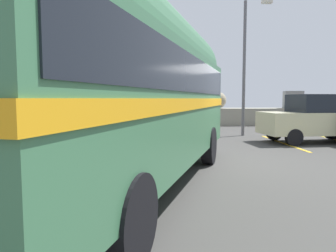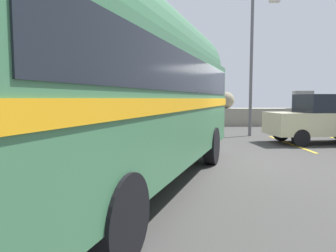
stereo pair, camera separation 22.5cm
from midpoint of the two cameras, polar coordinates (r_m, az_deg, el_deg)
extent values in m
cube|color=#3F3E3B|center=(8.57, 8.36, -6.57)|extent=(32.00, 26.00, 0.02)
cube|color=gray|center=(20.14, 1.95, 1.68)|extent=(31.36, 1.80, 1.10)
cube|color=#919F6E|center=(21.17, -18.51, 4.89)|extent=(1.78, 1.76, 1.34)
cube|color=gray|center=(20.17, -4.89, 4.48)|extent=(1.04, 1.09, 0.88)
sphere|color=gray|center=(20.27, 8.77, 4.65)|extent=(1.03, 1.03, 1.03)
cube|color=gray|center=(21.61, 21.46, 4.47)|extent=(1.30, 1.29, 1.09)
cube|color=gold|center=(12.81, 19.58, -2.90)|extent=(0.12, 4.40, 0.01)
cylinder|color=black|center=(8.88, -7.54, -2.95)|extent=(0.58, 1.00, 0.96)
cylinder|color=black|center=(8.25, 6.67, -3.55)|extent=(0.58, 1.00, 0.96)
cylinder|color=black|center=(3.37, -8.80, -16.36)|extent=(0.58, 1.00, 0.96)
cube|color=#3C734D|center=(5.97, -8.00, 3.52)|extent=(4.99, 8.72, 2.10)
cylinder|color=#3C734D|center=(6.03, -8.13, 13.54)|extent=(4.69, 8.34, 2.20)
cube|color=orange|center=(5.97, -8.01, 4.03)|extent=(5.06, 8.82, 0.20)
cube|color=black|center=(5.98, -8.07, 9.06)|extent=(4.91, 8.42, 0.64)
cube|color=silver|center=(10.07, 2.05, -0.80)|extent=(2.21, 0.89, 0.28)
cube|color=silver|center=(10.35, -27.95, -1.22)|extent=(2.25, 0.73, 0.28)
cylinder|color=black|center=(12.12, 21.42, -1.93)|extent=(0.64, 0.25, 0.62)
cylinder|color=black|center=(13.47, 18.26, -1.18)|extent=(0.64, 0.25, 0.62)
cylinder|color=black|center=(14.75, 27.17, -0.96)|extent=(0.64, 0.25, 0.62)
cube|color=beige|center=(13.38, 24.65, 0.52)|extent=(4.23, 2.05, 0.84)
cube|color=black|center=(13.48, 25.65, 3.75)|extent=(2.33, 1.75, 0.68)
cylinder|color=#5B5B60|center=(14.82, 13.22, 9.95)|extent=(0.14, 0.14, 6.06)
cube|color=beige|center=(15.35, 17.10, 20.84)|extent=(0.44, 0.24, 0.18)
camera|label=1|loc=(0.11, -91.02, -0.09)|focal=33.58mm
camera|label=2|loc=(0.11, 88.98, 0.09)|focal=33.58mm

